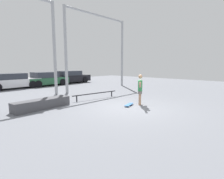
{
  "coord_description": "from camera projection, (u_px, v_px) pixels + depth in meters",
  "views": [
    {
      "loc": [
        -6.47,
        -4.91,
        2.0
      ],
      "look_at": [
        0.32,
        1.42,
        0.69
      ],
      "focal_mm": 28.0,
      "sensor_mm": 36.0,
      "label": 1
    }
  ],
  "objects": [
    {
      "name": "skateboard",
      "position": [
        129.0,
        105.0,
        8.6
      ],
      "size": [
        0.8,
        0.41,
        0.08
      ],
      "rotation": [
        0.0,
        0.0,
        0.28
      ],
      "color": "#2D66B2",
      "rests_on": "ground_plane"
    },
    {
      "name": "grind_box",
      "position": [
        42.0,
        104.0,
        8.05
      ],
      "size": [
        2.67,
        0.89,
        0.43
      ],
      "primitive_type": "cube",
      "rotation": [
        0.0,
        0.0,
        0.09
      ],
      "color": "#47474C",
      "rests_on": "ground_plane"
    },
    {
      "name": "canopy_support_left",
      "position": [
        0.0,
        32.0,
        9.22
      ],
      "size": [
        6.36,
        0.2,
        6.04
      ],
      "color": "#A5A8AD",
      "rests_on": "ground_plane"
    },
    {
      "name": "skateboarder",
      "position": [
        140.0,
        88.0,
        8.72
      ],
      "size": [
        1.22,
        0.84,
        1.53
      ],
      "rotation": [
        0.0,
        0.0,
        0.58
      ],
      "color": "tan",
      "rests_on": "ground_plane"
    },
    {
      "name": "ground_plane",
      "position": [
        129.0,
        107.0,
        8.28
      ],
      "size": [
        36.0,
        36.0,
        0.0
      ],
      "primitive_type": "plane",
      "color": "slate"
    },
    {
      "name": "canopy_support_right",
      "position": [
        98.0,
        43.0,
        14.3
      ],
      "size": [
        6.36,
        0.2,
        6.04
      ],
      "color": "#A5A8AD",
      "rests_on": "ground_plane"
    },
    {
      "name": "grind_rail",
      "position": [
        95.0,
        94.0,
        10.38
      ],
      "size": [
        3.03,
        0.44,
        0.35
      ],
      "rotation": [
        0.0,
        0.0,
        -0.13
      ],
      "color": "black",
      "rests_on": "ground_plane"
    },
    {
      "name": "parked_car_white",
      "position": [
        11.0,
        81.0,
        14.63
      ],
      "size": [
        4.39,
        2.03,
        1.3
      ],
      "rotation": [
        0.0,
        0.0,
        0.03
      ],
      "color": "white",
      "rests_on": "ground_plane"
    },
    {
      "name": "parked_car_green",
      "position": [
        46.0,
        79.0,
        16.9
      ],
      "size": [
        4.01,
        1.92,
        1.31
      ],
      "rotation": [
        0.0,
        0.0,
        0.02
      ],
      "color": "#28603D",
      "rests_on": "ground_plane"
    },
    {
      "name": "parked_car_black",
      "position": [
        70.0,
        77.0,
        19.29
      ],
      "size": [
        4.5,
        2.04,
        1.35
      ],
      "rotation": [
        0.0,
        0.0,
        0.04
      ],
      "color": "black",
      "rests_on": "ground_plane"
    }
  ]
}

